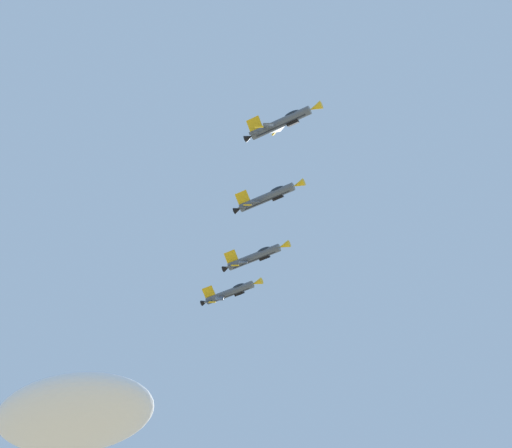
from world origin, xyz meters
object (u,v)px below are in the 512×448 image
object	(u,v)px
fighter_jet_lead	(282,122)
fighter_jet_left_outer	(231,292)
fighter_jet_left_wing	(268,197)
fighter_jet_right_wing	(255,257)

from	to	relation	value
fighter_jet_lead	fighter_jet_left_outer	world-z (taller)	fighter_jet_left_outer
fighter_jet_left_wing	fighter_jet_lead	bearing A→B (deg)	36.32
fighter_jet_lead	fighter_jet_left_outer	distance (m)	47.38
fighter_jet_right_wing	fighter_jet_left_outer	bearing A→B (deg)	-130.78
fighter_jet_left_wing	fighter_jet_left_outer	bearing A→B (deg)	-135.47
fighter_jet_left_wing	fighter_jet_left_outer	xyz separation A→B (m)	(-18.44, 23.43, 0.37)
fighter_jet_lead	fighter_jet_left_wing	xyz separation A→B (m)	(-8.84, 15.31, -0.44)
fighter_jet_lead	fighter_jet_right_wing	bearing A→B (deg)	-142.40
fighter_jet_lead	fighter_jet_left_outer	bearing A→B (deg)	-138.52
fighter_jet_left_wing	fighter_jet_right_wing	world-z (taller)	fighter_jet_left_wing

